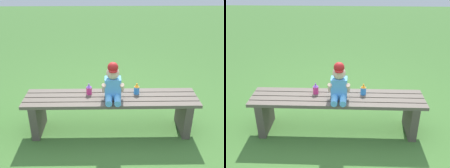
# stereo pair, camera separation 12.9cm
# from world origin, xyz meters

# --- Properties ---
(ground_plane) EXTENTS (16.00, 16.00, 0.00)m
(ground_plane) POSITION_xyz_m (0.00, 0.00, 0.00)
(ground_plane) COLOR #3D6B2D
(park_bench) EXTENTS (1.86, 0.39, 0.43)m
(park_bench) POSITION_xyz_m (0.00, 0.00, 0.30)
(park_bench) COLOR #60564C
(park_bench) RESTS_ON ground_plane
(child_figure) EXTENTS (0.23, 0.27, 0.40)m
(child_figure) POSITION_xyz_m (0.02, -0.03, 0.61)
(child_figure) COLOR #59A5E5
(child_figure) RESTS_ON park_bench
(sippy_cup_left) EXTENTS (0.06, 0.06, 0.12)m
(sippy_cup_left) POSITION_xyz_m (-0.24, 0.07, 0.49)
(sippy_cup_left) COLOR #E5337F
(sippy_cup_left) RESTS_ON park_bench
(sippy_cup_right) EXTENTS (0.06, 0.06, 0.12)m
(sippy_cup_right) POSITION_xyz_m (0.28, 0.07, 0.49)
(sippy_cup_right) COLOR #338CE5
(sippy_cup_right) RESTS_ON park_bench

